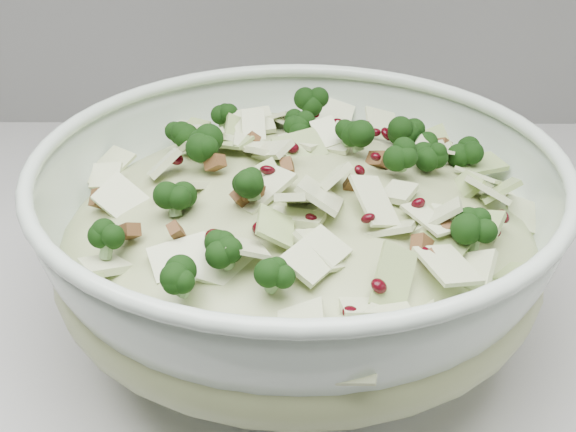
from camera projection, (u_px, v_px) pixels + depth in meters
name	position (u px, v px, depth m)	size (l,w,h in m)	color
mixing_bowl	(298.00, 245.00, 0.55)	(0.38, 0.38, 0.14)	silver
salad	(298.00, 217.00, 0.53)	(0.40, 0.40, 0.14)	#A0AE77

